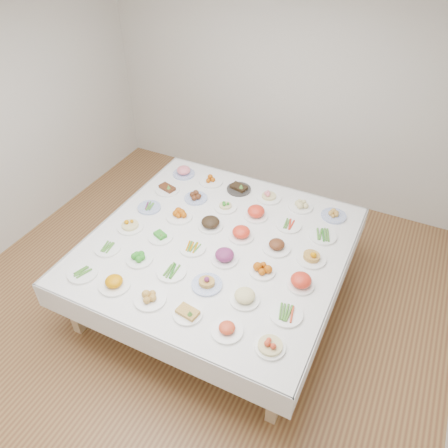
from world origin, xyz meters
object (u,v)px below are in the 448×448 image
at_px(dish_0, 83,272).
at_px(dish_18, 149,207).
at_px(dish_35, 334,214).
at_px(display_table, 217,248).

relative_size(dish_0, dish_18, 1.10).
bearing_deg(dish_35, display_table, -135.01).
bearing_deg(display_table, dish_35, 44.99).
xyz_separation_m(dish_0, dish_35, (1.81, 1.82, 0.02)).
bearing_deg(dish_0, dish_18, 90.60).
bearing_deg(display_table, dish_0, -134.46).
height_order(display_table, dish_18, dish_18).
bearing_deg(dish_0, dish_35, 45.26).
height_order(dish_0, dish_18, dish_0).
height_order(dish_18, dish_35, dish_35).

